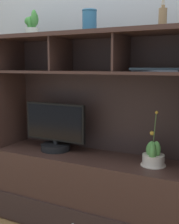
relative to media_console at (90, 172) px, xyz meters
name	(u,v)px	position (x,y,z in m)	size (l,w,h in m)	color
back_wall	(105,47)	(0.00, 0.26, 0.96)	(6.00, 0.02, 2.80)	#A8AEB6
media_console	(90,172)	(0.00, 0.00, 0.00)	(1.60, 0.51, 1.49)	#3B2520
tv_monitor	(55,131)	(-0.30, -0.02, 0.30)	(0.53, 0.23, 0.38)	black
potted_orchid	(153,160)	(0.50, -0.02, 0.18)	(0.17, 0.17, 0.38)	beige
potted_fern	(153,154)	(0.50, -0.03, 0.22)	(0.12, 0.13, 0.17)	#8C9E90
magazine_stack_left	(158,70)	(0.51, -0.01, 0.79)	(0.37, 0.22, 0.02)	slate
diffuser_bottle	(163,18)	(0.52, 0.00, 1.11)	(0.05, 0.05, 0.28)	olive
potted_succulent	(32,25)	(-0.52, 0.00, 1.13)	(0.12, 0.12, 0.20)	silver
ceramic_vase	(90,21)	(0.00, -0.01, 1.13)	(0.11, 0.11, 0.16)	#2B628E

